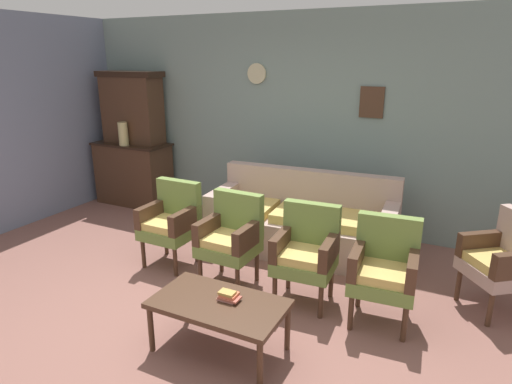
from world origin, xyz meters
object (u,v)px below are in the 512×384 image
object	(u,v)px
armchair_by_doorway	(306,250)
armchair_near_cabinet	(384,267)
wingback_chair_by_fireplace	(504,259)
coffee_table	(219,307)
floral_couch	(302,224)
book_stack_on_table	(229,296)
side_cabinet	(134,173)
vase_on_cabinet	(123,134)
armchair_row_middle	(231,235)
armchair_near_couch_end	(171,220)

from	to	relation	value
armchair_by_doorway	armchair_near_cabinet	bearing A→B (deg)	-1.77
wingback_chair_by_fireplace	coffee_table	world-z (taller)	wingback_chair_by_fireplace
armchair_by_doorway	coffee_table	size ratio (longest dim) A/B	0.90
floral_couch	book_stack_on_table	xyz separation A→B (m)	(0.15, -1.94, 0.13)
side_cabinet	vase_on_cabinet	bearing A→B (deg)	-83.08
floral_couch	armchair_by_doorway	world-z (taller)	same
side_cabinet	armchair_by_doorway	bearing A→B (deg)	-24.15
armchair_row_middle	armchair_near_cabinet	bearing A→B (deg)	-0.44
wingback_chair_by_fireplace	coffee_table	size ratio (longest dim) A/B	0.90
armchair_near_couch_end	armchair_by_doorway	xyz separation A→B (m)	(1.55, -0.07, 0.00)
wingback_chair_by_fireplace	armchair_row_middle	bearing A→B (deg)	-165.53
coffee_table	book_stack_on_table	xyz separation A→B (m)	(0.06, 0.05, 0.08)
book_stack_on_table	armchair_near_cabinet	bearing A→B (deg)	43.30
side_cabinet	wingback_chair_by_fireplace	size ratio (longest dim) A/B	1.28
side_cabinet	floral_couch	bearing A→B (deg)	-9.41
armchair_row_middle	coffee_table	size ratio (longest dim) A/B	0.90
floral_couch	coffee_table	world-z (taller)	floral_couch
armchair_row_middle	wingback_chair_by_fireplace	size ratio (longest dim) A/B	1.00
vase_on_cabinet	armchair_near_couch_end	xyz separation A→B (m)	(1.75, -1.25, -0.60)
armchair_near_couch_end	wingback_chair_by_fireplace	bearing A→B (deg)	9.52
side_cabinet	armchair_by_doorway	distance (m)	3.64
armchair_near_cabinet	book_stack_on_table	distance (m)	1.33
armchair_by_doorway	armchair_near_cabinet	size ratio (longest dim) A/B	1.00
side_cabinet	floral_couch	distance (m)	2.95
floral_couch	armchair_row_middle	bearing A→B (deg)	-109.29
armchair_by_doorway	armchair_near_cabinet	world-z (taller)	same
coffee_table	book_stack_on_table	size ratio (longest dim) A/B	5.86
floral_couch	coffee_table	xyz separation A→B (m)	(0.09, -1.99, 0.05)
side_cabinet	armchair_near_cabinet	size ratio (longest dim) A/B	1.28
vase_on_cabinet	armchair_near_cabinet	distance (m)	4.26
wingback_chair_by_fireplace	floral_couch	bearing A→B (deg)	168.45
armchair_row_middle	armchair_near_cabinet	world-z (taller)	same
side_cabinet	book_stack_on_table	world-z (taller)	side_cabinet
vase_on_cabinet	coffee_table	xyz separation A→B (m)	(2.97, -2.30, -0.72)
side_cabinet	armchair_near_cabinet	distance (m)	4.29
book_stack_on_table	floral_couch	bearing A→B (deg)	94.29
armchair_by_doorway	book_stack_on_table	world-z (taller)	armchair_by_doorway
armchair_by_doorway	book_stack_on_table	size ratio (longest dim) A/B	5.28
armchair_near_couch_end	coffee_table	world-z (taller)	armchair_near_couch_end
armchair_by_doorway	floral_couch	bearing A→B (deg)	112.50
armchair_near_couch_end	armchair_near_cabinet	distance (m)	2.25
side_cabinet	armchair_by_doorway	world-z (taller)	side_cabinet
armchair_row_middle	book_stack_on_table	size ratio (longest dim) A/B	5.28
armchair_row_middle	wingback_chair_by_fireplace	distance (m)	2.44
side_cabinet	book_stack_on_table	size ratio (longest dim) A/B	6.77
book_stack_on_table	wingback_chair_by_fireplace	bearing A→B (deg)	39.46
wingback_chair_by_fireplace	side_cabinet	bearing A→B (deg)	169.71
vase_on_cabinet	coffee_table	bearing A→B (deg)	-37.72
side_cabinet	armchair_by_doorway	size ratio (longest dim) A/B	1.28
armchair_row_middle	armchair_by_doorway	xyz separation A→B (m)	(0.77, 0.01, 0.00)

